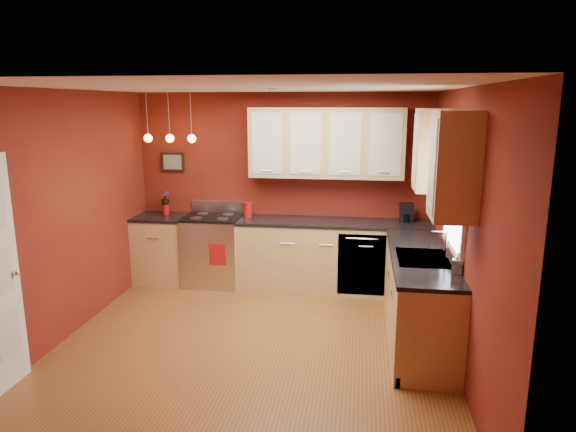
# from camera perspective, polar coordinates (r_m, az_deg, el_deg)

# --- Properties ---
(floor) EXTENTS (4.20, 4.20, 0.00)m
(floor) POSITION_cam_1_polar(r_m,az_deg,el_deg) (5.47, -4.04, -14.26)
(floor) COLOR brown
(floor) RESTS_ON ground
(ceiling) EXTENTS (4.00, 4.20, 0.02)m
(ceiling) POSITION_cam_1_polar(r_m,az_deg,el_deg) (4.89, -4.51, 14.08)
(ceiling) COLOR white
(ceiling) RESTS_ON wall_back
(wall_back) EXTENTS (4.00, 0.02, 2.60)m
(wall_back) POSITION_cam_1_polar(r_m,az_deg,el_deg) (7.05, -0.60, 3.01)
(wall_back) COLOR maroon
(wall_back) RESTS_ON floor
(wall_front) EXTENTS (4.00, 0.02, 2.60)m
(wall_front) POSITION_cam_1_polar(r_m,az_deg,el_deg) (3.10, -12.72, -9.80)
(wall_front) COLOR maroon
(wall_front) RESTS_ON floor
(wall_left) EXTENTS (0.02, 4.20, 2.60)m
(wall_left) POSITION_cam_1_polar(r_m,az_deg,el_deg) (5.79, -23.98, -0.17)
(wall_left) COLOR maroon
(wall_left) RESTS_ON floor
(wall_right) EXTENTS (0.02, 4.20, 2.60)m
(wall_right) POSITION_cam_1_polar(r_m,az_deg,el_deg) (5.00, 18.74, -1.61)
(wall_right) COLOR maroon
(wall_right) RESTS_ON floor
(base_cabinets_back_left) EXTENTS (0.70, 0.60, 0.90)m
(base_cabinets_back_left) POSITION_cam_1_polar(r_m,az_deg,el_deg) (7.39, -13.72, -3.67)
(base_cabinets_back_left) COLOR tan
(base_cabinets_back_left) RESTS_ON floor
(base_cabinets_back_right) EXTENTS (2.54, 0.60, 0.90)m
(base_cabinets_back_right) POSITION_cam_1_polar(r_m,az_deg,el_deg) (6.88, 5.07, -4.55)
(base_cabinets_back_right) COLOR tan
(base_cabinets_back_right) RESTS_ON floor
(base_cabinets_right) EXTENTS (0.60, 2.10, 0.90)m
(base_cabinets_right) POSITION_cam_1_polar(r_m,az_deg,el_deg) (5.63, 14.29, -8.83)
(base_cabinets_right) COLOR tan
(base_cabinets_right) RESTS_ON floor
(counter_back_left) EXTENTS (0.70, 0.62, 0.04)m
(counter_back_left) POSITION_cam_1_polar(r_m,az_deg,el_deg) (7.28, -13.91, -0.11)
(counter_back_left) COLOR black
(counter_back_left) RESTS_ON base_cabinets_back_left
(counter_back_right) EXTENTS (2.54, 0.62, 0.04)m
(counter_back_right) POSITION_cam_1_polar(r_m,az_deg,el_deg) (6.76, 5.15, -0.74)
(counter_back_right) COLOR black
(counter_back_right) RESTS_ON base_cabinets_back_right
(counter_right) EXTENTS (0.62, 2.10, 0.04)m
(counter_right) POSITION_cam_1_polar(r_m,az_deg,el_deg) (5.48, 14.55, -4.25)
(counter_right) COLOR black
(counter_right) RESTS_ON base_cabinets_right
(gas_range) EXTENTS (0.76, 0.64, 1.11)m
(gas_range) POSITION_cam_1_polar(r_m,az_deg,el_deg) (7.15, -8.28, -3.73)
(gas_range) COLOR silver
(gas_range) RESTS_ON floor
(dishwasher_front) EXTENTS (0.60, 0.02, 0.80)m
(dishwasher_front) POSITION_cam_1_polar(r_m,az_deg,el_deg) (6.60, 8.15, -5.39)
(dishwasher_front) COLOR silver
(dishwasher_front) RESTS_ON base_cabinets_back_right
(sink) EXTENTS (0.50, 0.70, 0.33)m
(sink) POSITION_cam_1_polar(r_m,az_deg,el_deg) (5.34, 14.74, -4.76)
(sink) COLOR gray
(sink) RESTS_ON counter_right
(window) EXTENTS (0.06, 1.02, 1.22)m
(window) POSITION_cam_1_polar(r_m,az_deg,el_deg) (5.21, 18.19, 3.34)
(window) COLOR white
(window) RESTS_ON wall_right
(upper_cabinets_back) EXTENTS (2.00, 0.35, 0.90)m
(upper_cabinets_back) POSITION_cam_1_polar(r_m,az_deg,el_deg) (6.73, 4.26, 8.10)
(upper_cabinets_back) COLOR tan
(upper_cabinets_back) RESTS_ON wall_back
(upper_cabinets_right) EXTENTS (0.35, 1.95, 0.90)m
(upper_cabinets_right) POSITION_cam_1_polar(r_m,az_deg,el_deg) (5.18, 16.70, 6.31)
(upper_cabinets_right) COLOR tan
(upper_cabinets_right) RESTS_ON wall_right
(wall_picture) EXTENTS (0.32, 0.03, 0.26)m
(wall_picture) POSITION_cam_1_polar(r_m,az_deg,el_deg) (7.38, -12.67, 5.88)
(wall_picture) COLOR black
(wall_picture) RESTS_ON wall_back
(pendant_lights) EXTENTS (0.71, 0.11, 0.66)m
(pendant_lights) POSITION_cam_1_polar(r_m,az_deg,el_deg) (7.01, -13.00, 8.47)
(pendant_lights) COLOR gray
(pendant_lights) RESTS_ON ceiling
(red_canister) EXTENTS (0.13, 0.13, 0.20)m
(red_canister) POSITION_cam_1_polar(r_m,az_deg,el_deg) (6.99, -4.48, 0.72)
(red_canister) COLOR maroon
(red_canister) RESTS_ON counter_back_right
(red_vase) EXTENTS (0.09, 0.09, 0.14)m
(red_vase) POSITION_cam_1_polar(r_m,az_deg,el_deg) (7.34, -13.42, 0.74)
(red_vase) COLOR maroon
(red_vase) RESTS_ON counter_back_left
(flowers) EXTENTS (0.15, 0.15, 0.21)m
(flowers) POSITION_cam_1_polar(r_m,az_deg,el_deg) (7.31, -13.48, 1.93)
(flowers) COLOR maroon
(flowers) RESTS_ON red_vase
(coffee_maker) EXTENTS (0.17, 0.17, 0.24)m
(coffee_maker) POSITION_cam_1_polar(r_m,az_deg,el_deg) (6.85, 13.03, 0.29)
(coffee_maker) COLOR black
(coffee_maker) RESTS_ON counter_back_right
(soap_pump) EXTENTS (0.11, 0.11, 0.21)m
(soap_pump) POSITION_cam_1_polar(r_m,az_deg,el_deg) (4.90, 18.31, -4.98)
(soap_pump) COLOR white
(soap_pump) RESTS_ON counter_right
(dish_towel) EXTENTS (0.21, 0.01, 0.29)m
(dish_towel) POSITION_cam_1_polar(r_m,az_deg,el_deg) (6.79, -7.86, -4.24)
(dish_towel) COLOR maroon
(dish_towel) RESTS_ON gas_range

